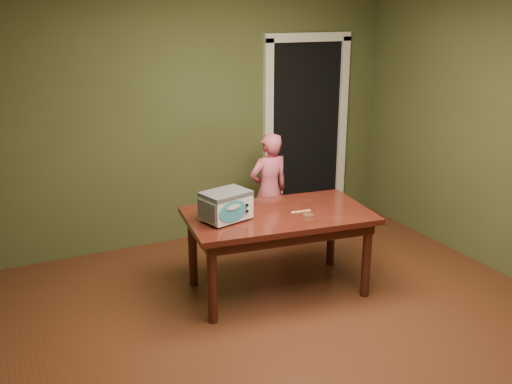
# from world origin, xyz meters

# --- Properties ---
(floor) EXTENTS (5.00, 5.00, 0.00)m
(floor) POSITION_xyz_m (0.00, 0.00, 0.00)
(floor) COLOR #562A18
(floor) RESTS_ON ground
(room_shell) EXTENTS (4.52, 5.02, 2.61)m
(room_shell) POSITION_xyz_m (0.00, 0.00, 1.71)
(room_shell) COLOR #48512B
(room_shell) RESTS_ON ground
(doorway) EXTENTS (1.10, 0.66, 2.25)m
(doorway) POSITION_xyz_m (1.30, 2.78, 1.06)
(doorway) COLOR black
(doorway) RESTS_ON ground
(dining_table) EXTENTS (1.70, 1.09, 0.75)m
(dining_table) POSITION_xyz_m (0.12, 0.94, 0.65)
(dining_table) COLOR #39100D
(dining_table) RESTS_ON floor
(toy_oven) EXTENTS (0.46, 0.36, 0.25)m
(toy_oven) POSITION_xyz_m (-0.36, 0.97, 0.89)
(toy_oven) COLOR #4C4F54
(toy_oven) RESTS_ON dining_table
(baking_pan) EXTENTS (0.10, 0.10, 0.02)m
(baking_pan) POSITION_xyz_m (0.30, 0.74, 0.76)
(baking_pan) COLOR silver
(baking_pan) RESTS_ON dining_table
(spatula) EXTENTS (0.18, 0.05, 0.01)m
(spatula) POSITION_xyz_m (0.31, 0.87, 0.75)
(spatula) COLOR #E3BD62
(spatula) RESTS_ON dining_table
(child) EXTENTS (0.47, 0.32, 1.24)m
(child) POSITION_xyz_m (0.52, 1.91, 0.62)
(child) COLOR #DE5B75
(child) RESTS_ON floor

